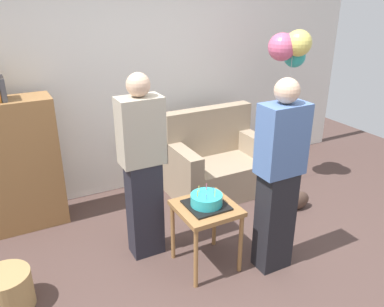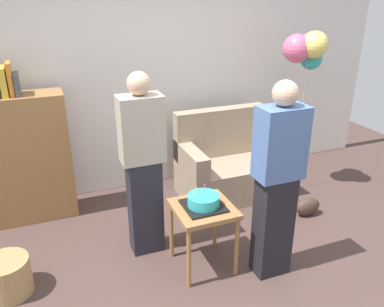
% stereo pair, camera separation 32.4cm
% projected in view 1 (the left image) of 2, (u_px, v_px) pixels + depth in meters
% --- Properties ---
extents(ground_plane, '(8.00, 8.00, 0.00)m').
position_uv_depth(ground_plane, '(231.00, 281.00, 3.20)').
color(ground_plane, '#4C3833').
extents(wall_back, '(6.00, 0.10, 2.70)m').
position_uv_depth(wall_back, '(135.00, 73.00, 4.35)').
color(wall_back, silver).
rests_on(wall_back, ground_plane).
extents(couch, '(1.10, 0.70, 0.96)m').
position_uv_depth(couch, '(216.00, 164.00, 4.53)').
color(couch, gray).
rests_on(couch, ground_plane).
extents(bookshelf, '(0.80, 0.36, 1.62)m').
position_uv_depth(bookshelf, '(14.00, 163.00, 3.72)').
color(bookshelf, olive).
rests_on(bookshelf, ground_plane).
extents(side_table, '(0.48, 0.48, 0.58)m').
position_uv_depth(side_table, '(206.00, 215.00, 3.22)').
color(side_table, olive).
rests_on(side_table, ground_plane).
extents(birthday_cake, '(0.32, 0.32, 0.17)m').
position_uv_depth(birthday_cake, '(206.00, 201.00, 3.17)').
color(birthday_cake, black).
rests_on(birthday_cake, side_table).
extents(person_blowing_candles, '(0.36, 0.22, 1.63)m').
position_uv_depth(person_blowing_candles, '(143.00, 168.00, 3.26)').
color(person_blowing_candles, '#23232D').
rests_on(person_blowing_candles, ground_plane).
extents(person_holding_cake, '(0.36, 0.22, 1.63)m').
position_uv_depth(person_holding_cake, '(279.00, 178.00, 3.08)').
color(person_holding_cake, black).
rests_on(person_holding_cake, ground_plane).
extents(wicker_basket, '(0.36, 0.36, 0.30)m').
position_uv_depth(wicker_basket, '(8.00, 291.00, 2.89)').
color(wicker_basket, '#A88451').
rests_on(wicker_basket, ground_plane).
extents(handbag, '(0.28, 0.14, 0.20)m').
position_uv_depth(handbag, '(298.00, 200.00, 4.23)').
color(handbag, '#473328').
rests_on(handbag, ground_plane).
extents(balloon_bunch, '(0.49, 0.41, 1.82)m').
position_uv_depth(balloon_bunch, '(291.00, 47.00, 4.21)').
color(balloon_bunch, silver).
rests_on(balloon_bunch, ground_plane).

